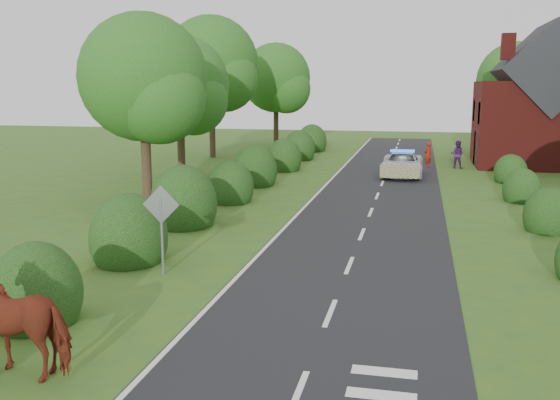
% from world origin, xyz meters
% --- Properties ---
extents(ground, '(120.00, 120.00, 0.00)m').
position_xyz_m(ground, '(0.00, 0.00, 0.00)').
color(ground, '#315924').
extents(road, '(6.00, 70.00, 0.02)m').
position_xyz_m(road, '(0.00, 15.00, 0.01)').
color(road, black).
rests_on(road, ground).
extents(road_markings, '(4.96, 70.00, 0.01)m').
position_xyz_m(road_markings, '(-1.60, 12.93, 0.03)').
color(road_markings, white).
rests_on(road_markings, road).
extents(hedgerow_left, '(2.75, 50.41, 3.00)m').
position_xyz_m(hedgerow_left, '(-6.51, 11.69, 0.75)').
color(hedgerow_left, black).
rests_on(hedgerow_left, ground).
extents(hedgerow_right, '(2.10, 45.78, 2.10)m').
position_xyz_m(hedgerow_right, '(6.60, 11.21, 0.55)').
color(hedgerow_right, black).
rests_on(hedgerow_right, ground).
extents(tree_left_a, '(5.74, 5.60, 8.38)m').
position_xyz_m(tree_left_a, '(-9.75, 11.86, 5.34)').
color(tree_left_a, '#332316').
rests_on(tree_left_a, ground).
extents(tree_left_b, '(5.74, 5.60, 8.07)m').
position_xyz_m(tree_left_b, '(-11.25, 19.86, 5.04)').
color(tree_left_b, '#332316').
rests_on(tree_left_b, ground).
extents(tree_left_c, '(6.97, 6.80, 10.22)m').
position_xyz_m(tree_left_c, '(-12.70, 29.83, 6.53)').
color(tree_left_c, '#332316').
rests_on(tree_left_c, ground).
extents(tree_left_d, '(6.15, 6.00, 8.89)m').
position_xyz_m(tree_left_d, '(-10.23, 39.85, 5.64)').
color(tree_left_d, '#332316').
rests_on(tree_left_d, ground).
extents(tree_right_c, '(6.15, 6.00, 8.58)m').
position_xyz_m(tree_right_c, '(9.27, 37.85, 5.34)').
color(tree_right_c, '#332316').
rests_on(tree_right_c, ground).
extents(road_sign, '(1.06, 0.08, 2.53)m').
position_xyz_m(road_sign, '(-5.00, 2.00, 1.65)').
color(road_sign, gray).
rests_on(road_sign, ground).
extents(house, '(8.00, 7.40, 9.17)m').
position_xyz_m(house, '(9.49, 30.00, 3.79)').
color(house, maroon).
rests_on(house, ground).
extents(cow, '(2.44, 1.41, 1.68)m').
position_xyz_m(cow, '(-5.09, -4.06, 0.84)').
color(cow, '#5A1E12').
rests_on(cow, ground).
extents(police_van, '(2.39, 5.14, 1.55)m').
position_xyz_m(police_van, '(0.93, 23.12, 0.70)').
color(police_van, silver).
rests_on(police_van, ground).
extents(pedestrian_red, '(0.69, 0.69, 1.60)m').
position_xyz_m(pedestrian_red, '(2.46, 27.92, 0.80)').
color(pedestrian_red, maroon).
rests_on(pedestrian_red, ground).
extents(pedestrian_purple, '(1.02, 0.88, 1.78)m').
position_xyz_m(pedestrian_purple, '(4.27, 27.52, 0.89)').
color(pedestrian_purple, '#431B51').
rests_on(pedestrian_purple, ground).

